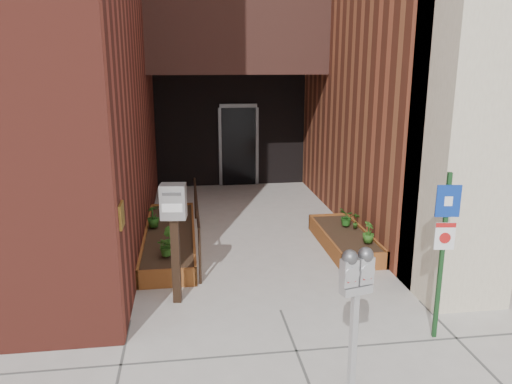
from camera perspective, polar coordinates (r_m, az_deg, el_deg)
name	(u,v)px	position (r m, az deg, el deg)	size (l,w,h in m)	color
ground	(281,310)	(6.97, 2.82, -13.35)	(80.00, 80.00, 0.00)	#9E9991
planter_left	(170,239)	(9.30, -9.80, -5.31)	(0.90, 3.60, 0.30)	brown
planter_right	(345,240)	(9.25, 10.09, -5.43)	(0.80, 2.20, 0.30)	brown
handrail	(197,206)	(9.05, -6.81, -1.65)	(0.04, 3.34, 0.90)	black
parking_meter	(356,281)	(5.08, 11.40, -9.99)	(0.35, 0.20, 1.52)	#B5B6B8
sign_post	(444,239)	(6.22, 20.68, -5.08)	(0.28, 0.08, 2.07)	#163E1B
payment_dropbox	(174,218)	(6.82, -9.35, -2.99)	(0.36, 0.29, 1.70)	black
shrub_left_a	(166,245)	(8.04, -10.23, -6.03)	(0.30, 0.30, 0.33)	#2A5B1A
shrub_left_b	(169,239)	(8.24, -9.94, -5.28)	(0.21, 0.21, 0.39)	#2C611B
shrub_left_c	(153,216)	(9.44, -11.68, -2.73)	(0.23, 0.23, 0.41)	#225317
shrub_left_d	(181,203)	(10.34, -8.59, -1.25)	(0.18, 0.18, 0.34)	#1B5418
shrub_right_a	(369,232)	(8.68, 12.74, -4.48)	(0.20, 0.20, 0.36)	#2A5C1A
shrub_right_b	(356,220)	(9.37, 11.34, -3.20)	(0.16, 0.16, 0.30)	#255117
shrub_right_c	(347,217)	(9.47, 10.32, -2.84)	(0.30, 0.30, 0.33)	#205919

